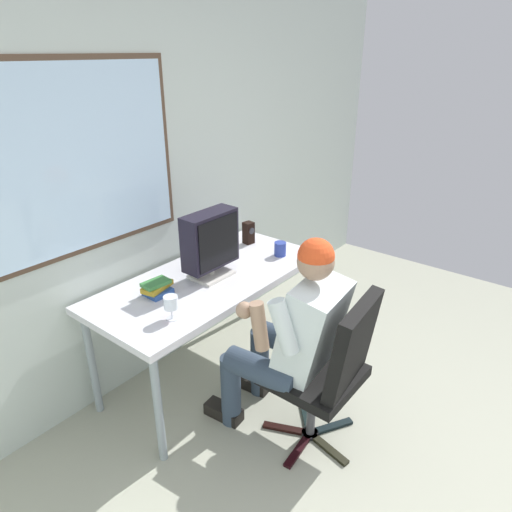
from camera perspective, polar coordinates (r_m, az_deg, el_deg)
wall_rear at (r=2.92m, az=-16.08°, el=7.05°), size 5.88×0.08×2.51m
desk at (r=2.99m, az=-5.79°, el=-3.63°), size 1.58×0.73×0.75m
office_chair at (r=2.54m, az=9.42°, el=-13.24°), size 0.54×0.56×0.96m
person_seated at (r=2.57m, az=4.34°, el=-9.65°), size 0.56×0.80×1.25m
crt_monitor at (r=2.87m, az=-5.69°, el=1.83°), size 0.38×0.21×0.43m
wine_glass at (r=2.50m, az=-10.54°, el=-5.85°), size 0.08×0.08×0.14m
desk_speaker at (r=3.42m, az=-0.93°, el=2.91°), size 0.08×0.08×0.17m
book_stack at (r=2.79m, az=-12.19°, el=-3.89°), size 0.21×0.14×0.09m
coffee_mug at (r=3.23m, az=3.02°, el=0.88°), size 0.08×0.08×0.10m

